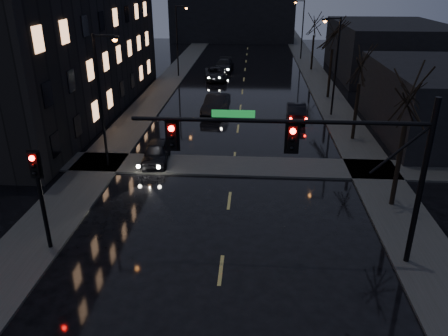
% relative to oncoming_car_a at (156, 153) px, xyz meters
% --- Properties ---
extents(sidewalk_left, '(3.00, 140.00, 0.12)m').
position_rel_oncoming_car_a_xyz_m(sidewalk_left, '(-3.58, 16.13, -0.60)').
color(sidewalk_left, '#2D2D2B').
rests_on(sidewalk_left, ground).
extents(sidewalk_right, '(3.00, 140.00, 0.12)m').
position_rel_oncoming_car_a_xyz_m(sidewalk_right, '(13.42, 16.13, -0.60)').
color(sidewalk_right, '#2D2D2B').
rests_on(sidewalk_right, ground).
extents(sidewalk_cross, '(40.00, 3.00, 0.12)m').
position_rel_oncoming_car_a_xyz_m(sidewalk_cross, '(4.92, -0.37, -0.60)').
color(sidewalk_cross, '#2D2D2B').
rests_on(sidewalk_cross, ground).
extents(apartment_block, '(12.00, 30.00, 12.00)m').
position_rel_oncoming_car_a_xyz_m(apartment_block, '(-11.58, 11.13, 5.34)').
color(apartment_block, black).
rests_on(apartment_block, ground).
extents(commercial_right_far, '(12.00, 18.00, 6.00)m').
position_rel_oncoming_car_a_xyz_m(commercial_right_far, '(21.92, 29.13, 2.34)').
color(commercial_right_far, black).
rests_on(commercial_right_far, ground).
extents(far_block, '(22.00, 10.00, 8.00)m').
position_rel_oncoming_car_a_xyz_m(far_block, '(1.92, 59.13, 3.34)').
color(far_block, black).
rests_on(far_block, ground).
extents(signal_mast, '(11.11, 0.41, 7.00)m').
position_rel_oncoming_car_a_xyz_m(signal_mast, '(8.77, -9.88, 4.20)').
color(signal_mast, black).
rests_on(signal_mast, ground).
extents(signal_pole_left, '(0.35, 0.41, 4.53)m').
position_rel_oncoming_car_a_xyz_m(signal_pole_left, '(-2.58, -9.88, 2.35)').
color(signal_pole_left, black).
rests_on(signal_pole_left, ground).
extents(tree_near, '(3.52, 3.52, 8.08)m').
position_rel_oncoming_car_a_xyz_m(tree_near, '(13.32, -4.87, 5.55)').
color(tree_near, black).
rests_on(tree_near, ground).
extents(tree_mid_a, '(3.30, 3.30, 7.58)m').
position_rel_oncoming_car_a_xyz_m(tree_mid_a, '(13.32, 5.13, 5.16)').
color(tree_mid_a, black).
rests_on(tree_mid_a, ground).
extents(tree_mid_b, '(3.74, 3.74, 8.59)m').
position_rel_oncoming_car_a_xyz_m(tree_mid_b, '(13.32, 17.13, 5.94)').
color(tree_mid_b, black).
rests_on(tree_mid_b, ground).
extents(tree_far, '(3.43, 3.43, 7.88)m').
position_rel_oncoming_car_a_xyz_m(tree_far, '(13.32, 31.13, 5.40)').
color(tree_far, black).
rests_on(tree_far, ground).
extents(streetlight_l_near, '(1.53, 0.28, 8.00)m').
position_rel_oncoming_car_a_xyz_m(streetlight_l_near, '(-2.66, -0.87, 4.11)').
color(streetlight_l_near, black).
rests_on(streetlight_l_near, ground).
extents(streetlight_l_far, '(1.53, 0.28, 8.00)m').
position_rel_oncoming_car_a_xyz_m(streetlight_l_far, '(-2.66, 26.13, 4.11)').
color(streetlight_l_far, black).
rests_on(streetlight_l_far, ground).
extents(streetlight_r_mid, '(1.53, 0.28, 8.00)m').
position_rel_oncoming_car_a_xyz_m(streetlight_r_mid, '(12.50, 11.13, 4.11)').
color(streetlight_r_mid, black).
rests_on(streetlight_r_mid, ground).
extents(streetlight_r_far, '(1.53, 0.28, 8.00)m').
position_rel_oncoming_car_a_xyz_m(streetlight_r_far, '(12.50, 39.13, 4.11)').
color(streetlight_r_far, black).
rests_on(streetlight_r_far, ground).
extents(oncoming_car_a, '(1.91, 4.02, 1.33)m').
position_rel_oncoming_car_a_xyz_m(oncoming_car_a, '(0.00, 0.00, 0.00)').
color(oncoming_car_a, black).
rests_on(oncoming_car_a, ground).
extents(oncoming_car_b, '(2.30, 5.08, 1.62)m').
position_rel_oncoming_car_a_xyz_m(oncoming_car_b, '(2.86, 11.15, 0.14)').
color(oncoming_car_b, black).
rests_on(oncoming_car_b, ground).
extents(oncoming_car_c, '(3.02, 5.36, 1.41)m').
position_rel_oncoming_car_a_xyz_m(oncoming_car_c, '(1.68, 24.71, 0.04)').
color(oncoming_car_c, black).
rests_on(oncoming_car_c, ground).
extents(oncoming_car_d, '(2.45, 5.27, 1.49)m').
position_rel_oncoming_car_a_xyz_m(oncoming_car_d, '(2.30, 29.70, 0.08)').
color(oncoming_car_d, black).
rests_on(oncoming_car_d, ground).
extents(lead_car, '(1.72, 4.38, 1.42)m').
position_rel_oncoming_car_a_xyz_m(lead_car, '(9.62, 9.97, 0.05)').
color(lead_car, black).
rests_on(lead_car, ground).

